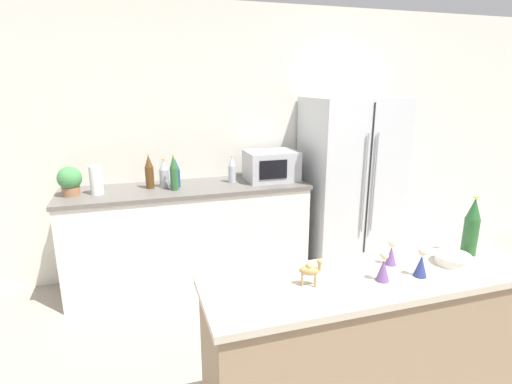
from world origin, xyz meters
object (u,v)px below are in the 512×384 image
at_px(paper_towel_roll, 96,180).
at_px(fruit_bowl, 453,258).
at_px(back_bottle_4, 232,170).
at_px(potted_plant, 70,180).
at_px(back_bottle_1, 149,172).
at_px(back_bottle_2, 164,174).
at_px(back_bottle_3, 174,173).
at_px(refrigerator, 349,183).
at_px(wise_man_figurine_crimson, 391,254).
at_px(wise_man_figurine_blue, 421,264).
at_px(camel_figurine, 310,270).
at_px(microwave, 271,166).
at_px(wine_bottle, 472,227).
at_px(back_bottle_0, 176,174).
at_px(wise_man_figurine_purple, 383,268).

bearing_deg(paper_towel_roll, fruit_bowl, -46.59).
height_order(back_bottle_4, fruit_bowl, back_bottle_4).
xyz_separation_m(potted_plant, back_bottle_1, (0.64, 0.05, 0.02)).
height_order(potted_plant, back_bottle_2, back_bottle_2).
bearing_deg(back_bottle_3, back_bottle_1, 148.09).
bearing_deg(back_bottle_3, refrigerator, 0.75).
distance_m(refrigerator, back_bottle_4, 1.21).
xyz_separation_m(potted_plant, back_bottle_3, (0.84, -0.08, 0.02)).
bearing_deg(fruit_bowl, wise_man_figurine_crimson, 164.87).
height_order(back_bottle_2, wise_man_figurine_blue, back_bottle_2).
xyz_separation_m(paper_towel_roll, camel_figurine, (1.05, -1.95, -0.05)).
height_order(microwave, back_bottle_2, microwave).
bearing_deg(wine_bottle, back_bottle_3, 127.24).
relative_size(potted_plant, wise_man_figurine_crimson, 1.78).
bearing_deg(wise_man_figurine_blue, wise_man_figurine_crimson, 110.92).
height_order(back_bottle_3, back_bottle_4, back_bottle_3).
height_order(refrigerator, back_bottle_1, refrigerator).
height_order(camel_figurine, wise_man_figurine_crimson, wise_man_figurine_crimson).
relative_size(paper_towel_roll, microwave, 0.50).
bearing_deg(back_bottle_2, back_bottle_0, -19.11).
bearing_deg(back_bottle_1, fruit_bowl, -55.01).
xyz_separation_m(back_bottle_0, camel_figurine, (0.39, -2.00, -0.05)).
height_order(back_bottle_3, wise_man_figurine_purple, back_bottle_3).
height_order(paper_towel_roll, fruit_bowl, paper_towel_roll).
distance_m(refrigerator, wise_man_figurine_purple, 2.21).
distance_m(paper_towel_roll, camel_figurine, 2.22).
xyz_separation_m(microwave, wine_bottle, (0.47, -1.94, 0.01)).
relative_size(back_bottle_1, wise_man_figurine_blue, 2.05).
distance_m(back_bottle_0, back_bottle_2, 0.11).
bearing_deg(wise_man_figurine_crimson, refrigerator, 65.71).
distance_m(microwave, back_bottle_0, 0.90).
bearing_deg(back_bottle_3, back_bottle_2, 118.75).
height_order(potted_plant, camel_figurine, potted_plant).
distance_m(wine_bottle, fruit_bowl, 0.23).
bearing_deg(back_bottle_2, back_bottle_3, -61.25).
relative_size(back_bottle_4, wise_man_figurine_crimson, 1.85).
bearing_deg(refrigerator, camel_figurine, -124.60).
relative_size(microwave, back_bottle_1, 1.56).
height_order(back_bottle_2, camel_figurine, back_bottle_2).
distance_m(potted_plant, microwave, 1.77).
relative_size(microwave, back_bottle_3, 1.53).
bearing_deg(microwave, refrigerator, -5.61).
xyz_separation_m(wise_man_figurine_crimson, wise_man_figurine_purple, (-0.14, -0.14, 0.01)).
xyz_separation_m(back_bottle_2, wise_man_figurine_crimson, (0.98, -1.96, -0.07)).
bearing_deg(wise_man_figurine_crimson, back_bottle_1, 119.63).
xyz_separation_m(paper_towel_roll, back_bottle_3, (0.64, -0.06, 0.03)).
xyz_separation_m(back_bottle_3, wise_man_figurine_blue, (0.97, -1.97, -0.09)).
xyz_separation_m(back_bottle_2, camel_figurine, (0.49, -2.03, -0.05)).
distance_m(back_bottle_3, camel_figurine, 1.94).
height_order(fruit_bowl, wise_man_figurine_purple, wise_man_figurine_purple).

